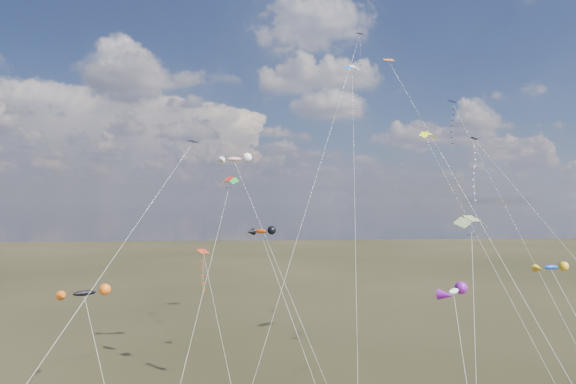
{
  "coord_description": "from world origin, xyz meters",
  "views": [
    {
      "loc": [
        -4.69,
        -35.32,
        18.06
      ],
      "look_at": [
        0.0,
        18.0,
        19.0
      ],
      "focal_mm": 32.0,
      "sensor_mm": 36.0,
      "label": 1
    }
  ],
  "objects": [
    {
      "name": "diamond_navy_tall",
      "position": [
        8.84,
        26.99,
        34.02
      ],
      "size": [
        15.14,
        18.4,
        39.56
      ],
      "color": "#121153",
      "rests_on": "ground"
    },
    {
      "name": "novelty_orange_black",
      "position": [
        -2.95,
        14.15,
        15.07
      ],
      "size": [
        6.77,
        11.75,
        15.63
      ],
      "color": "#D73F04",
      "rests_on": "ground"
    },
    {
      "name": "diamond_navy_right",
      "position": [
        21.29,
        18.34,
        20.52
      ],
      "size": [
        10.97,
        20.12,
        25.16
      ],
      "color": "#101E47",
      "rests_on": "ground"
    },
    {
      "name": "diamond_red_low",
      "position": [
        -8.81,
        20.04,
        10.17
      ],
      "size": [
        4.15,
        8.0,
        12.89
      ],
      "color": "red",
      "rests_on": "ground"
    },
    {
      "name": "novelty_black_orange",
      "position": [
        -17.03,
        6.12,
        10.83
      ],
      "size": [
        6.79,
        8.94,
        11.37
      ],
      "color": "black",
      "rests_on": "ground"
    },
    {
      "name": "diamond_orange_center",
      "position": [
        11.88,
        6.77,
        22.48
      ],
      "size": [
        6.87,
        27.86,
        32.57
      ],
      "color": "#CF5E19",
      "rests_on": "ground"
    },
    {
      "name": "diamond_black_mid",
      "position": [
        -13.17,
        4.18,
        15.63
      ],
      "size": [
        13.3,
        16.98,
        23.37
      ],
      "color": "black",
      "rests_on": "ground"
    },
    {
      "name": "diamond_black_high",
      "position": [
        24.59,
        32.16,
        27.35
      ],
      "size": [
        5.65,
        23.24,
        32.17
      ],
      "color": "black",
      "rests_on": "ground"
    },
    {
      "name": "parafoil_yellow",
      "position": [
        18.26,
        26.44,
        26.39
      ],
      "size": [
        6.9,
        20.59,
        27.17
      ],
      "color": "yellow",
      "rests_on": "ground"
    },
    {
      "name": "parafoil_striped",
      "position": [
        13.91,
        5.05,
        16.6
      ],
      "size": [
        6.61,
        12.86,
        17.34
      ],
      "color": "#ECC104",
      "rests_on": "ground"
    },
    {
      "name": "novelty_white_purple",
      "position": [
        9.41,
        -1.97,
        11.97
      ],
      "size": [
        2.58,
        8.41,
        12.48
      ],
      "color": "white",
      "rests_on": "ground"
    },
    {
      "name": "novelty_redwhite_stripe",
      "position": [
        -5.67,
        24.87,
        22.91
      ],
      "size": [
        10.97,
        12.92,
        23.65
      ],
      "color": "red",
      "rests_on": "ground"
    },
    {
      "name": "parafoil_tricolor",
      "position": [
        -6.19,
        19.35,
        20.28
      ],
      "size": [
        5.47,
        16.37,
        20.96
      ],
      "color": "gold",
      "rests_on": "ground"
    },
    {
      "name": "novelty_blue_yellow",
      "position": [
        18.76,
        1.89,
        12.94
      ],
      "size": [
        4.48,
        7.45,
        13.4
      ],
      "color": "blue",
      "rests_on": "ground"
    },
    {
      "name": "parafoil_blue_white",
      "position": [
        11.05,
        37.26,
        37.26
      ],
      "size": [
        7.62,
        32.32,
        38.21
      ],
      "color": "blue",
      "rests_on": "ground"
    }
  ]
}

